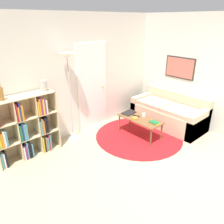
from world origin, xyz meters
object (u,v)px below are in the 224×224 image
(cup, at_px, (144,115))
(vase_on_shelf, at_px, (44,86))
(bottle_right, at_px, (1,94))
(couch, at_px, (169,113))
(bookshelf, at_px, (25,129))
(floor_lamp, at_px, (68,68))
(laptop, at_px, (129,113))
(coffee_table, at_px, (140,120))
(bowl, at_px, (135,118))

(cup, bearing_deg, vase_on_shelf, 153.66)
(cup, relative_size, bottle_right, 0.28)
(couch, bearing_deg, bottle_right, 163.87)
(bookshelf, relative_size, floor_lamp, 0.65)
(couch, relative_size, laptop, 5.28)
(cup, distance_m, bottle_right, 2.88)
(coffee_table, relative_size, laptop, 3.00)
(coffee_table, distance_m, laptop, 0.37)
(couch, relative_size, vase_on_shelf, 8.65)
(coffee_table, height_order, laptop, laptop)
(bowl, height_order, cup, cup)
(floor_lamp, distance_m, bowl, 1.77)
(floor_lamp, xyz_separation_m, coffee_table, (1.19, -0.90, -1.20))
(couch, xyz_separation_m, laptop, (-0.99, 0.46, 0.15))
(bookshelf, height_order, couch, bookshelf)
(bookshelf, height_order, vase_on_shelf, vase_on_shelf)
(bookshelf, xyz_separation_m, coffee_table, (2.18, -0.93, -0.20))
(bottle_right, distance_m, vase_on_shelf, 0.75)
(laptop, distance_m, cup, 0.37)
(bookshelf, xyz_separation_m, floor_lamp, (1.00, -0.03, 1.00))
(couch, xyz_separation_m, coffee_table, (-1.01, 0.09, 0.09))
(bottle_right, bearing_deg, bookshelf, 2.54)
(bookshelf, bearing_deg, floor_lamp, -1.50)
(floor_lamp, distance_m, laptop, 1.74)
(bookshelf, height_order, bottle_right, bottle_right)
(couch, xyz_separation_m, cup, (-0.88, 0.10, 0.18))
(couch, height_order, vase_on_shelf, vase_on_shelf)
(bowl, bearing_deg, cup, -10.05)
(coffee_table, height_order, bowl, bowl)
(laptop, bearing_deg, floor_lamp, 156.07)
(cup, xyz_separation_m, vase_on_shelf, (-1.84, 0.91, 0.85))
(bookshelf, relative_size, coffee_table, 1.20)
(bowl, bearing_deg, laptop, 67.54)
(bookshelf, relative_size, vase_on_shelf, 5.90)
(bookshelf, bearing_deg, vase_on_shelf, -0.24)
(floor_lamp, height_order, cup, floor_lamp)
(floor_lamp, xyz_separation_m, vase_on_shelf, (-0.53, 0.02, -0.26))
(laptop, xyz_separation_m, bowl, (-0.13, -0.31, 0.01))
(floor_lamp, xyz_separation_m, laptop, (1.20, -0.53, -1.14))
(cup, bearing_deg, couch, -6.63)
(coffee_table, distance_m, vase_on_shelf, 2.16)
(coffee_table, bearing_deg, floor_lamp, 142.82)
(bookshelf, xyz_separation_m, cup, (2.31, -0.92, -0.11))
(floor_lamp, distance_m, coffee_table, 1.91)
(bookshelf, xyz_separation_m, bowl, (2.07, -0.87, -0.13))
(vase_on_shelf, bearing_deg, bookshelf, 179.76)
(laptop, distance_m, bowl, 0.34)
(vase_on_shelf, bearing_deg, bottle_right, -179.19)
(floor_lamp, relative_size, coffee_table, 1.84)
(floor_lamp, distance_m, bottle_right, 1.31)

